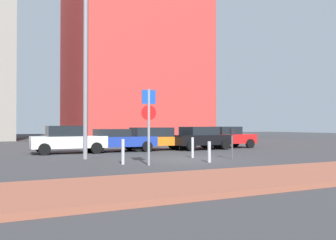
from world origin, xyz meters
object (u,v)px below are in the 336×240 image
Objects in this scene: parking_meter at (232,139)px; parked_car_black at (200,138)px; parked_car_orange at (155,138)px; traffic_bollard_far at (193,148)px; traffic_bollard_mid at (123,152)px; parked_car_white at (67,139)px; parking_sign_post at (149,117)px; parked_car_red at (227,137)px; street_lamp at (86,56)px; traffic_bollard_near at (209,152)px; parked_car_blue at (117,140)px.

parked_car_black is at bearing 70.57° from parking_meter.
traffic_bollard_far is (-0.75, -6.01, -0.27)m from parked_car_orange.
parked_car_white is at bearing 96.17° from traffic_bollard_mid.
parking_meter is at bearing -49.31° from parked_car_white.
parked_car_white is at bearing 130.69° from parking_meter.
parking_sign_post is 1.79m from traffic_bollard_mid.
parked_car_red is at bearing 55.82° from parking_meter.
parked_car_black is at bearing 22.67° from street_lamp.
parked_car_white reaches higher than parked_car_red.
traffic_bollard_mid is at bearing -83.83° from parked_car_white.
parking_meter is (-5.03, -7.40, 0.16)m from parked_car_red.
parking_sign_post is 3.01× the size of traffic_bollard_far.
traffic_bollard_near is (-4.16, -7.46, -0.34)m from parked_car_black.
traffic_bollard_mid is (-5.39, 0.07, -0.42)m from parking_meter.
parked_car_orange is at bearing 37.77° from street_lamp.
parking_sign_post is at bearing -133.23° from parked_car_black.
parking_sign_post is (-6.95, -7.39, 1.11)m from parked_car_black.
parking_sign_post is at bearing -139.73° from parked_car_red.
traffic_bollard_far is at bearing -97.13° from parked_car_orange.
traffic_bollard_near is at bearing -102.53° from traffic_bollard_far.
parked_car_black is 10.14m from traffic_bollard_mid.
street_lamp is 8.39× the size of traffic_bollard_far.
parking_meter reaches higher than traffic_bollard_near.
parking_sign_post is (-1.43, -7.96, 1.18)m from parked_car_blue.
parked_car_orange is (5.59, 0.26, -0.03)m from parked_car_white.
parked_car_black reaches higher than traffic_bollard_mid.
parked_car_black is at bearing -3.54° from parked_car_white.
traffic_bollard_near is 3.68m from traffic_bollard_mid.
parked_car_black is 1.36× the size of parking_sign_post.
traffic_bollard_near is 0.87× the size of traffic_bollard_mid.
street_lamp is at bearing -125.91° from parked_car_blue.
parked_car_black is at bearing -163.96° from parked_car_red.
traffic_bollard_mid reaches higher than traffic_bollard_far.
parking_meter reaches higher than parked_car_blue.
parked_car_orange is at bearing 94.37° from parking_meter.
parking_meter is at bearing -85.63° from parked_car_orange.
parked_car_blue is at bearing 174.13° from parked_car_black.
parked_car_red is at bearing 40.27° from parking_sign_post.
parking_meter is at bearing -46.92° from traffic_bollard_far.
parked_car_red reaches higher than parked_car_blue.
parked_car_red is at bearing 21.13° from street_lamp.
street_lamp is 8.17× the size of traffic_bollard_mid.
street_lamp is at bearing -142.23° from parked_car_orange.
parked_car_black is 4.56× the size of traffic_bollard_near.
street_lamp reaches higher than parked_car_black.
traffic_bollard_far is (-3.66, -5.22, -0.29)m from parked_car_black.
parking_sign_post is 2.10× the size of parking_meter.
traffic_bollard_far is at bearing -136.63° from parked_car_red.
traffic_bollard_mid is at bearing -75.47° from street_lamp.
parked_car_blue is at bearing 107.85° from traffic_bollard_far.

